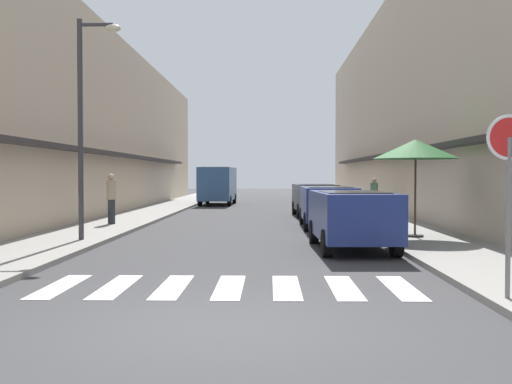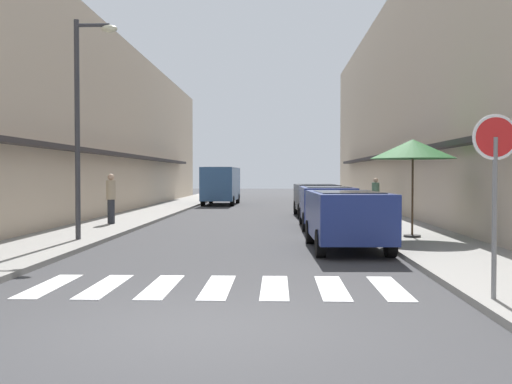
{
  "view_description": "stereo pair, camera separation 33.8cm",
  "coord_description": "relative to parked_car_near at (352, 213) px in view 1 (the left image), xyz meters",
  "views": [
    {
      "loc": [
        0.66,
        -7.25,
        1.88
      ],
      "look_at": [
        0.15,
        16.44,
        1.21
      ],
      "focal_mm": 42.12,
      "sensor_mm": 36.0,
      "label": 1
    },
    {
      "loc": [
        1.0,
        -7.24,
        1.88
      ],
      "look_at": [
        0.15,
        16.44,
        1.21
      ],
      "focal_mm": 42.12,
      "sensor_mm": 36.0,
      "label": 2
    }
  ],
  "objects": [
    {
      "name": "parked_car_far",
      "position": [
        0.0,
        12.22,
        -0.0
      ],
      "size": [
        1.93,
        4.12,
        1.47
      ],
      "color": "black",
      "rests_on": "ground_plane"
    },
    {
      "name": "ground_plane",
      "position": [
        -2.73,
        12.24,
        -0.92
      ],
      "size": [
        110.15,
        110.15,
        0.0
      ],
      "primitive_type": "plane",
      "color": "#38383A"
    },
    {
      "name": "parked_car_mid",
      "position": [
        0.0,
        6.28,
        0.0
      ],
      "size": [
        1.82,
        4.36,
        1.47
      ],
      "color": "navy",
      "rests_on": "ground_plane"
    },
    {
      "name": "pedestrian_walking_far",
      "position": [
        2.71,
        12.29,
        0.05
      ],
      "size": [
        0.34,
        0.34,
        1.63
      ],
      "rotation": [
        0.0,
        0.0,
        1.5
      ],
      "color": "#282B33",
      "rests_on": "sidewalk_right"
    },
    {
      "name": "crosswalk",
      "position": [
        -2.73,
        -5.09,
        -0.92
      ],
      "size": [
        6.15,
        2.2,
        0.01
      ],
      "color": "silver",
      "rests_on": "ground_plane"
    },
    {
      "name": "parked_car_near",
      "position": [
        0.0,
        0.0,
        0.0
      ],
      "size": [
        1.91,
        4.28,
        1.47
      ],
      "color": "navy",
      "rests_on": "ground_plane"
    },
    {
      "name": "building_row_right",
      "position": [
        6.2,
        13.75,
        4.37
      ],
      "size": [
        5.5,
        47.06,
        10.58
      ],
      "color": "#C6B299",
      "rests_on": "ground_plane"
    },
    {
      "name": "cafe_umbrella",
      "position": [
        2.08,
        2.07,
        1.68
      ],
      "size": [
        2.4,
        2.4,
        2.77
      ],
      "color": "#262626",
      "rests_on": "sidewalk_right"
    },
    {
      "name": "street_lamp",
      "position": [
        -7.01,
        1.14,
        2.8
      ],
      "size": [
        1.19,
        0.28,
        5.96
      ],
      "color": "#38383D",
      "rests_on": "sidewalk_left"
    },
    {
      "name": "building_row_left",
      "position": [
        -11.66,
        13.75,
        3.32
      ],
      "size": [
        5.5,
        47.06,
        8.48
      ],
      "color": "#C6B299",
      "rests_on": "ground_plane"
    },
    {
      "name": "sidewalk_right",
      "position": [
        2.38,
        12.24,
        -0.86
      ],
      "size": [
        2.65,
        70.1,
        0.12
      ],
      "primitive_type": "cube",
      "color": "gray",
      "rests_on": "ground_plane"
    },
    {
      "name": "delivery_van",
      "position": [
        -5.31,
        22.81,
        0.48
      ],
      "size": [
        2.12,
        5.45,
        2.37
      ],
      "color": "#33598C",
      "rests_on": "ground_plane"
    },
    {
      "name": "pedestrian_walking_near",
      "position": [
        -7.73,
        6.37,
        0.16
      ],
      "size": [
        0.34,
        0.34,
        1.8
      ],
      "rotation": [
        0.0,
        0.0,
        6.09
      ],
      "color": "#282B33",
      "rests_on": "sidewalk_left"
    },
    {
      "name": "round_street_sign",
      "position": [
        1.34,
        -6.44,
        1.2
      ],
      "size": [
        0.65,
        0.07,
        2.62
      ],
      "color": "slate",
      "rests_on": "sidewalk_right"
    },
    {
      "name": "sidewalk_left",
      "position": [
        -7.83,
        12.24,
        -0.86
      ],
      "size": [
        2.65,
        70.1,
        0.12
      ],
      "primitive_type": "cube",
      "color": "gray",
      "rests_on": "ground_plane"
    }
  ]
}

